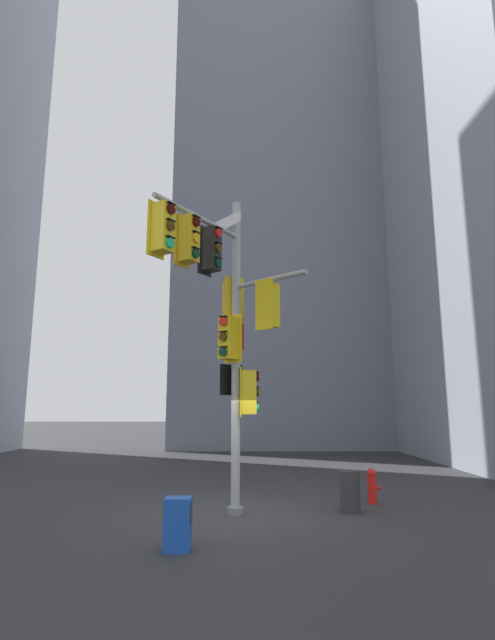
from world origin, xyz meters
name	(u,v)px	position (x,y,z in m)	size (l,w,h in m)	color
ground	(235,515)	(0.00, 0.00, 0.00)	(120.00, 120.00, 0.00)	#2D2D30
building_mid_block	(273,193)	(2.19, 20.61, 17.38)	(12.33, 12.33, 34.77)	slate
signal_pole_assembly	(225,310)	(-0.23, -0.55, 4.53)	(3.28, 2.95, 7.34)	#9EA0A3
fire_hydrant	(372,485)	(3.37, 1.14, 0.44)	(0.33, 0.23, 0.84)	red
newspaper_box	(178,524)	(-0.91, -2.66, 0.43)	(0.45, 0.36, 0.85)	#194CB2
trash_bin	(350,492)	(2.60, 0.18, 0.45)	(0.46, 0.46, 0.90)	#2D2D2D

